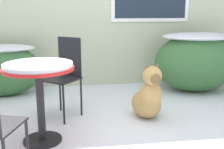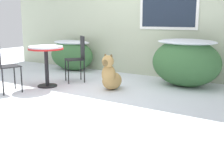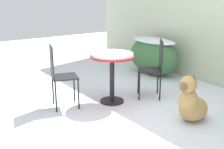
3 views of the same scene
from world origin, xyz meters
The scene contains 8 objects.
ground_plane centered at (0.00, 0.00, 0.00)m, with size 16.00×16.00×0.00m, color silver.
house_wall centered at (0.05, 2.20, 1.70)m, with size 8.00×0.10×3.39m.
shrub_left centered at (-1.60, 1.74, 0.43)m, with size 1.33×0.62×0.80m.
shrub_middle centered at (1.54, 1.57, 0.51)m, with size 1.39×0.93×0.96m.
patio_table centered at (-0.80, 0.05, 0.67)m, with size 0.69×0.69×0.82m.
patio_chair_near_table centered at (-0.57, 0.76, 0.55)m, with size 0.53×0.53×0.99m.
patio_chair_far_side centered at (-1.09, -0.72, 0.55)m, with size 0.47×0.47×0.99m.
dog centered at (0.43, 0.51, 0.26)m, with size 0.39×0.67×0.71m.
Camera 2 is at (3.29, -3.90, 1.33)m, focal length 45.00 mm.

